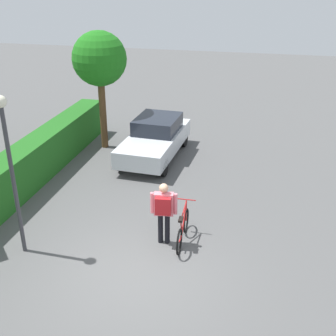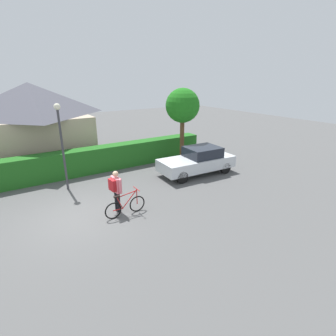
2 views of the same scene
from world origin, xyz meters
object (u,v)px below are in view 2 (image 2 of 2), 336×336
parked_car_near (198,161)px  tree_kerbside (183,106)px  street_lamp (61,135)px  bicycle (126,206)px  person_rider (116,187)px

parked_car_near → tree_kerbside: tree_kerbside is taller
street_lamp → parked_car_near: bearing=-14.5°
bicycle → person_rider: person_rider is taller
tree_kerbside → street_lamp: bearing=-175.7°
person_rider → street_lamp: bearing=108.5°
bicycle → person_rider: 0.81m
bicycle → tree_kerbside: tree_kerbside is taller
street_lamp → tree_kerbside: 7.10m
bicycle → person_rider: (-0.17, 0.46, 0.65)m
bicycle → street_lamp: 4.57m
parked_car_near → person_rider: size_ratio=2.51×
street_lamp → tree_kerbside: bearing=4.3°
bicycle → street_lamp: size_ratio=0.42×
parked_car_near → bicycle: 5.65m
parked_car_near → bicycle: bearing=-158.2°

